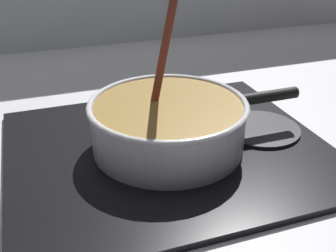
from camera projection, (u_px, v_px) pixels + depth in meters
The scene contains 5 objects.
ground at pixel (112, 199), 0.66m from camera, with size 2.40×1.60×0.04m, color #B7B7BC.
hob_plate at pixel (168, 149), 0.74m from camera, with size 0.56×0.48×0.01m, color black.
burner_ring at pixel (168, 144), 0.74m from camera, with size 0.17×0.17×0.01m, color #592D0C.
spare_burner at pixel (260, 129), 0.79m from camera, with size 0.15×0.15×0.01m, color #262628.
cooking_pan at pixel (168, 123), 0.72m from camera, with size 0.40×0.28×0.34m.
Camera 1 is at (-0.09, -0.53, 0.39)m, focal length 44.13 mm.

